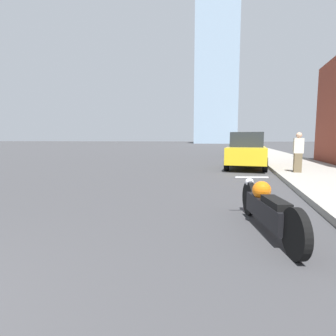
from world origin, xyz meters
TOP-DOWN VIEW (x-y plane):
  - sidewalk at (6.59, 40.00)m, footprint 3.36×240.00m
  - distant_tower at (-3.70, 102.39)m, footprint 15.38×15.38m
  - motorcycle at (3.77, 4.18)m, footprint 0.85×2.52m
  - parked_car_yellow at (3.83, 13.62)m, footprint 2.10×4.29m
  - parked_car_green at (3.77, 23.74)m, footprint 2.17×3.93m
  - pedestrian at (5.70, 11.25)m, footprint 0.36×0.22m

SIDE VIEW (x-z plane):
  - sidewalk at x=6.59m, z-range 0.00..0.15m
  - motorcycle at x=3.77m, z-range 0.00..0.77m
  - parked_car_green at x=3.77m, z-range 0.00..1.61m
  - parked_car_yellow at x=3.83m, z-range -0.01..1.80m
  - pedestrian at x=5.70m, z-range 0.16..1.76m
  - distant_tower at x=-3.70m, z-range 0.00..71.12m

